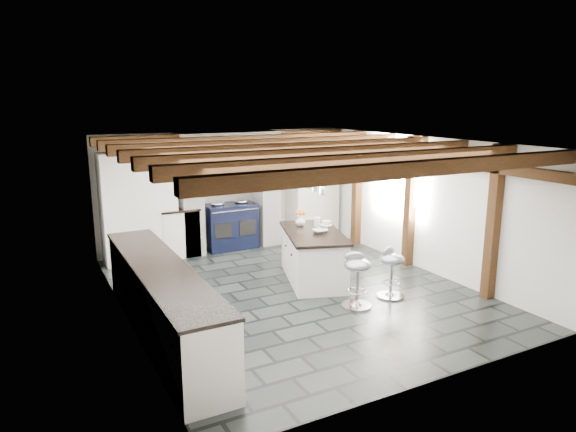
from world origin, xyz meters
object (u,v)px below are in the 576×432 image
range_cooker (230,225)px  kitchen_island (313,255)px  bar_stool_near (391,267)px  bar_stool_far (357,273)px

range_cooker → kitchen_island: bearing=-77.9°
kitchen_island → range_cooker: bearing=120.4°
range_cooker → kitchen_island: 2.44m
kitchen_island → bar_stool_near: bearing=-43.3°
range_cooker → bar_stool_near: size_ratio=1.31×
bar_stool_far → range_cooker: bearing=121.9°
bar_stool_near → bar_stool_far: (-0.66, -0.07, 0.02)m
range_cooker → bar_stool_far: 3.68m
range_cooker → bar_stool_near: range_cooker is taller
kitchen_island → bar_stool_near: 1.35m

